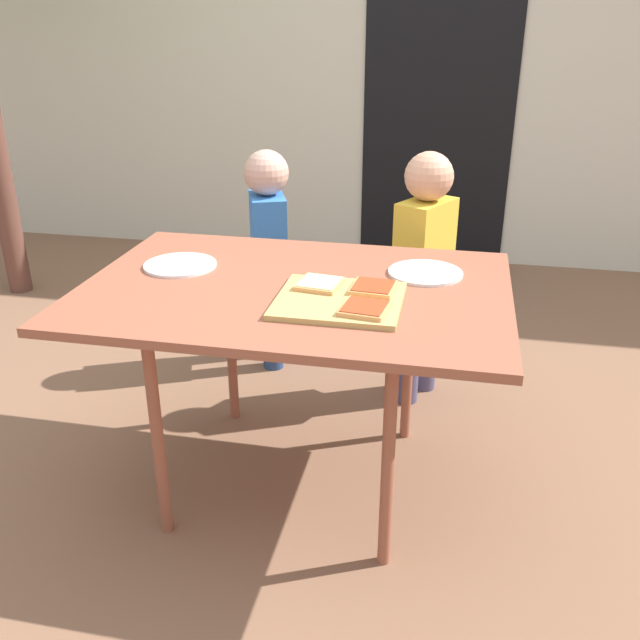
% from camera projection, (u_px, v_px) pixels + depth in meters
% --- Properties ---
extents(ground_plane, '(16.00, 16.00, 0.00)m').
position_uv_depth(ground_plane, '(298.00, 478.00, 2.40)').
color(ground_plane, brown).
extents(house_wall_back, '(8.00, 0.20, 2.71)m').
position_uv_depth(house_wall_back, '(393.00, 35.00, 4.13)').
color(house_wall_back, beige).
rests_on(house_wall_back, ground).
extents(house_door, '(0.90, 0.02, 2.00)m').
position_uv_depth(house_door, '(439.00, 100.00, 4.12)').
color(house_door, black).
rests_on(house_door, ground).
extents(dining_table, '(1.30, 0.90, 0.71)m').
position_uv_depth(dining_table, '(295.00, 301.00, 2.13)').
color(dining_table, brown).
rests_on(dining_table, ground).
extents(cutting_board, '(0.36, 0.33, 0.02)m').
position_uv_depth(cutting_board, '(339.00, 301.00, 1.98)').
color(cutting_board, tan).
rests_on(cutting_board, dining_table).
extents(pizza_slice_far_right, '(0.13, 0.14, 0.02)m').
position_uv_depth(pizza_slice_far_right, '(373.00, 287.00, 2.03)').
color(pizza_slice_far_right, '#EA9D5C').
rests_on(pizza_slice_far_right, cutting_board).
extents(pizza_slice_near_right, '(0.14, 0.14, 0.02)m').
position_uv_depth(pizza_slice_near_right, '(365.00, 308.00, 1.89)').
color(pizza_slice_near_right, '#EA9D5C').
rests_on(pizza_slice_near_right, cutting_board).
extents(pizza_slice_far_left, '(0.14, 0.15, 0.02)m').
position_uv_depth(pizza_slice_far_left, '(319.00, 284.00, 2.06)').
color(pizza_slice_far_left, '#EA9D5C').
rests_on(pizza_slice_far_left, cutting_board).
extents(plate_white_right, '(0.24, 0.24, 0.01)m').
position_uv_depth(plate_white_right, '(425.00, 273.00, 2.20)').
color(plate_white_right, white).
rests_on(plate_white_right, dining_table).
extents(plate_white_left, '(0.24, 0.24, 0.01)m').
position_uv_depth(plate_white_left, '(180.00, 265.00, 2.27)').
color(plate_white_left, white).
rests_on(plate_white_left, dining_table).
extents(child_left, '(0.22, 0.27, 0.96)m').
position_uv_depth(child_left, '(268.00, 243.00, 2.98)').
color(child_left, navy).
rests_on(child_left, ground).
extents(child_right, '(0.24, 0.28, 1.01)m').
position_uv_depth(child_right, '(424.00, 261.00, 2.69)').
color(child_right, '#4C4563').
rests_on(child_right, ground).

